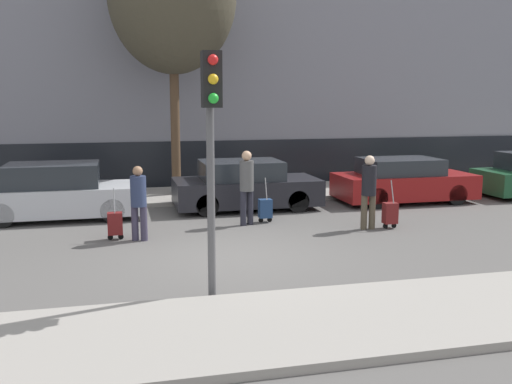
{
  "coord_description": "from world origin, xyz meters",
  "views": [
    {
      "loc": [
        -2.15,
        -10.64,
        3.04
      ],
      "look_at": [
        0.87,
        1.8,
        0.95
      ],
      "focal_mm": 40.0,
      "sensor_mm": 36.0,
      "label": 1
    }
  ],
  "objects_px": {
    "trolley_center": "(265,209)",
    "pedestrian_right": "(369,188)",
    "parked_car_0": "(59,193)",
    "trolley_left": "(115,224)",
    "parked_car_1": "(245,186)",
    "pedestrian_center": "(247,183)",
    "pedestrian_left": "(139,199)",
    "traffic_light": "(211,126)",
    "parked_car_2": "(403,181)",
    "trolley_right": "(390,213)"
  },
  "relations": [
    {
      "from": "parked_car_0",
      "to": "pedestrian_center",
      "type": "relative_size",
      "value": 2.28
    },
    {
      "from": "parked_car_0",
      "to": "trolley_left",
      "type": "relative_size",
      "value": 3.62
    },
    {
      "from": "parked_car_0",
      "to": "trolley_right",
      "type": "xyz_separation_m",
      "value": [
        7.75,
        -3.05,
        -0.3
      ]
    },
    {
      "from": "parked_car_0",
      "to": "pedestrian_right",
      "type": "relative_size",
      "value": 2.37
    },
    {
      "from": "parked_car_1",
      "to": "parked_car_2",
      "type": "height_order",
      "value": "parked_car_1"
    },
    {
      "from": "parked_car_2",
      "to": "pedestrian_left",
      "type": "bearing_deg",
      "value": -159.36
    },
    {
      "from": "pedestrian_left",
      "to": "pedestrian_right",
      "type": "distance_m",
      "value": 5.29
    },
    {
      "from": "traffic_light",
      "to": "trolley_center",
      "type": "bearing_deg",
      "value": 67.32
    },
    {
      "from": "parked_car_0",
      "to": "pedestrian_left",
      "type": "relative_size",
      "value": 2.54
    },
    {
      "from": "parked_car_0",
      "to": "traffic_light",
      "type": "height_order",
      "value": "traffic_light"
    },
    {
      "from": "parked_car_0",
      "to": "pedestrian_right",
      "type": "height_order",
      "value": "pedestrian_right"
    },
    {
      "from": "trolley_left",
      "to": "trolley_right",
      "type": "bearing_deg",
      "value": -3.51
    },
    {
      "from": "parked_car_0",
      "to": "pedestrian_right",
      "type": "distance_m",
      "value": 7.81
    },
    {
      "from": "pedestrian_left",
      "to": "traffic_light",
      "type": "relative_size",
      "value": 0.44
    },
    {
      "from": "parked_car_0",
      "to": "pedestrian_right",
      "type": "xyz_separation_m",
      "value": [
        7.2,
        -3.01,
        0.33
      ]
    },
    {
      "from": "trolley_left",
      "to": "parked_car_0",
      "type": "bearing_deg",
      "value": 117.75
    },
    {
      "from": "traffic_light",
      "to": "pedestrian_center",
      "type": "bearing_deg",
      "value": 71.69
    },
    {
      "from": "pedestrian_left",
      "to": "traffic_light",
      "type": "xyz_separation_m",
      "value": [
        0.95,
        -4.05,
        1.73
      ]
    },
    {
      "from": "parked_car_0",
      "to": "pedestrian_center",
      "type": "xyz_separation_m",
      "value": [
        4.52,
        -1.9,
        0.38
      ]
    },
    {
      "from": "trolley_center",
      "to": "pedestrian_right",
      "type": "distance_m",
      "value": 2.61
    },
    {
      "from": "parked_car_1",
      "to": "trolley_left",
      "type": "distance_m",
      "value": 4.54
    },
    {
      "from": "trolley_center",
      "to": "parked_car_2",
      "type": "bearing_deg",
      "value": 20.91
    },
    {
      "from": "trolley_right",
      "to": "traffic_light",
      "type": "distance_m",
      "value": 6.63
    },
    {
      "from": "pedestrian_center",
      "to": "traffic_light",
      "type": "relative_size",
      "value": 0.49
    },
    {
      "from": "pedestrian_left",
      "to": "trolley_left",
      "type": "relative_size",
      "value": 1.43
    },
    {
      "from": "parked_car_2",
      "to": "trolley_right",
      "type": "relative_size",
      "value": 3.49
    },
    {
      "from": "pedestrian_center",
      "to": "traffic_light",
      "type": "distance_m",
      "value": 5.52
    },
    {
      "from": "parked_car_1",
      "to": "pedestrian_center",
      "type": "xyz_separation_m",
      "value": [
        -0.42,
        -2.07,
        0.4
      ]
    },
    {
      "from": "trolley_center",
      "to": "trolley_right",
      "type": "bearing_deg",
      "value": -26.32
    },
    {
      "from": "pedestrian_left",
      "to": "trolley_center",
      "type": "xyz_separation_m",
      "value": [
        3.12,
        1.15,
        -0.57
      ]
    },
    {
      "from": "parked_car_2",
      "to": "pedestrian_left",
      "type": "distance_m",
      "value": 8.37
    },
    {
      "from": "pedestrian_left",
      "to": "trolley_center",
      "type": "distance_m",
      "value": 3.37
    },
    {
      "from": "pedestrian_left",
      "to": "trolley_left",
      "type": "height_order",
      "value": "pedestrian_left"
    },
    {
      "from": "parked_car_2",
      "to": "pedestrian_right",
      "type": "distance_m",
      "value": 4.03
    },
    {
      "from": "pedestrian_left",
      "to": "trolley_right",
      "type": "bearing_deg",
      "value": 19.03
    },
    {
      "from": "traffic_light",
      "to": "parked_car_2",
      "type": "bearing_deg",
      "value": 45.48
    },
    {
      "from": "pedestrian_center",
      "to": "trolley_right",
      "type": "distance_m",
      "value": 3.5
    },
    {
      "from": "parked_car_0",
      "to": "trolley_center",
      "type": "height_order",
      "value": "parked_car_0"
    },
    {
      "from": "parked_car_1",
      "to": "pedestrian_left",
      "type": "height_order",
      "value": "pedestrian_left"
    },
    {
      "from": "parked_car_2",
      "to": "parked_car_0",
      "type": "bearing_deg",
      "value": -179.46
    },
    {
      "from": "trolley_right",
      "to": "traffic_light",
      "type": "relative_size",
      "value": 0.31
    },
    {
      "from": "pedestrian_right",
      "to": "trolley_right",
      "type": "relative_size",
      "value": 1.51
    },
    {
      "from": "parked_car_1",
      "to": "pedestrian_left",
      "type": "bearing_deg",
      "value": -134.95
    },
    {
      "from": "pedestrian_left",
      "to": "parked_car_0",
      "type": "bearing_deg",
      "value": 144.75
    },
    {
      "from": "parked_car_0",
      "to": "trolley_right",
      "type": "distance_m",
      "value": 8.33
    },
    {
      "from": "parked_car_0",
      "to": "trolley_left",
      "type": "distance_m",
      "value": 3.02
    },
    {
      "from": "pedestrian_left",
      "to": "trolley_left",
      "type": "distance_m",
      "value": 0.79
    },
    {
      "from": "trolley_right",
      "to": "pedestrian_right",
      "type": "bearing_deg",
      "value": 175.73
    },
    {
      "from": "trolley_left",
      "to": "trolley_right",
      "type": "relative_size",
      "value": 0.99
    },
    {
      "from": "pedestrian_left",
      "to": "pedestrian_center",
      "type": "height_order",
      "value": "pedestrian_center"
    }
  ]
}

